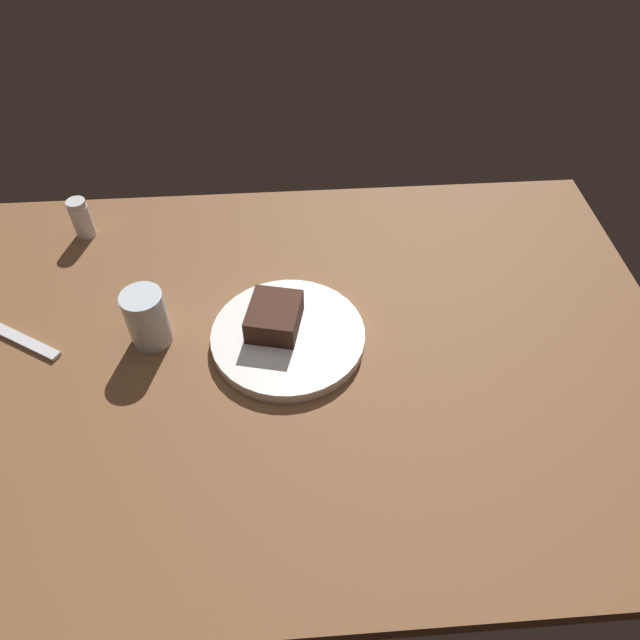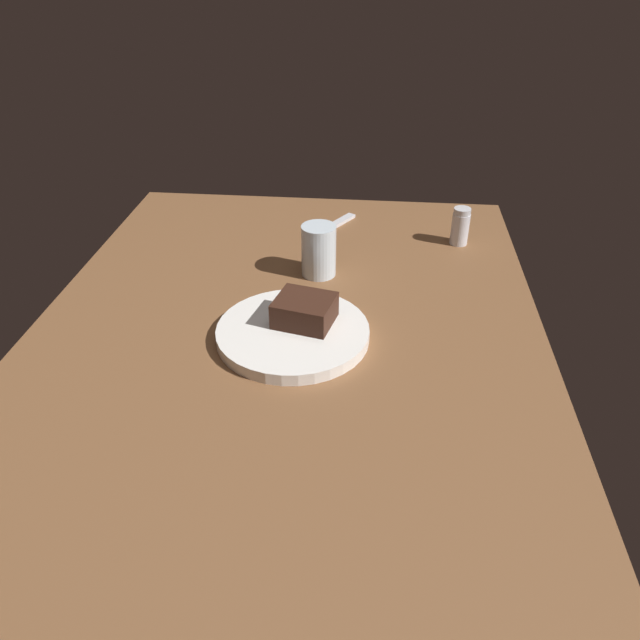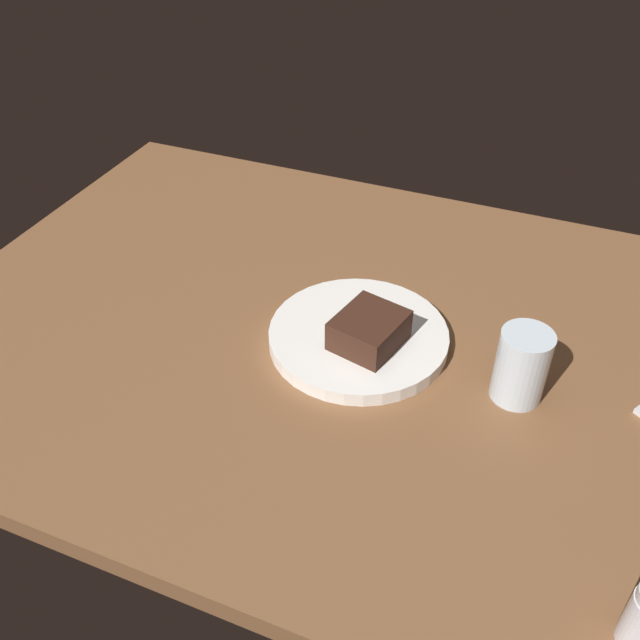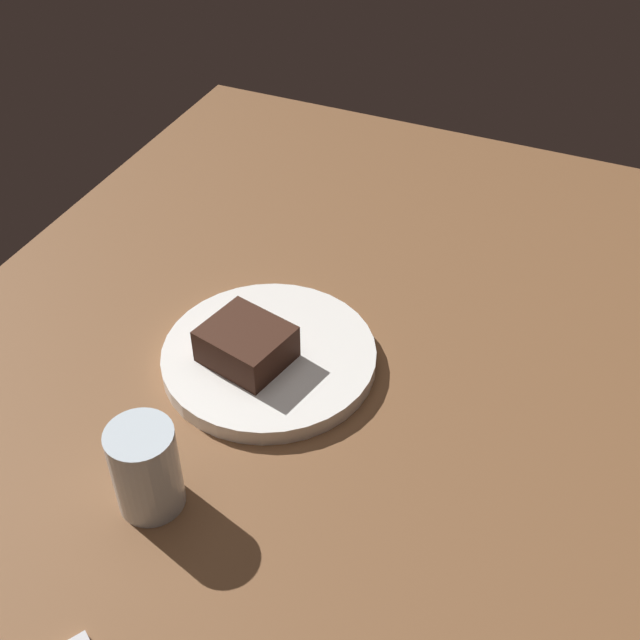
# 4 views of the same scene
# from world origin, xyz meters

# --- Properties ---
(dining_table) EXTENTS (1.20, 0.84, 0.03)m
(dining_table) POSITION_xyz_m (0.00, 0.00, 0.01)
(dining_table) COLOR brown
(dining_table) RESTS_ON ground
(dessert_plate) EXTENTS (0.24, 0.24, 0.02)m
(dessert_plate) POSITION_xyz_m (0.01, -0.01, 0.04)
(dessert_plate) COLOR white
(dessert_plate) RESTS_ON dining_table
(chocolate_cake_slice) EXTENTS (0.10, 0.11, 0.04)m
(chocolate_cake_slice) POSITION_xyz_m (0.03, -0.03, 0.07)
(chocolate_cake_slice) COLOR #381E14
(chocolate_cake_slice) RESTS_ON dessert_plate
(water_glass) EXTENTS (0.06, 0.06, 0.10)m
(water_glass) POSITION_xyz_m (0.23, -0.03, 0.08)
(water_glass) COLOR silver
(water_glass) RESTS_ON dining_table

